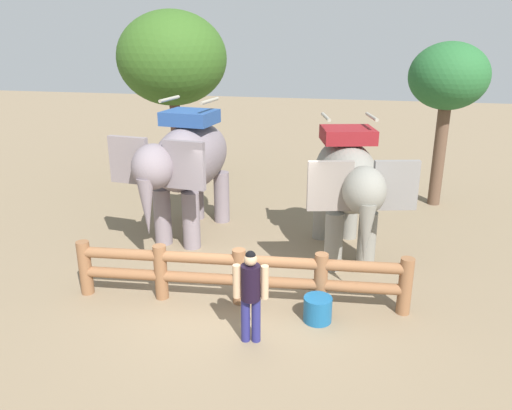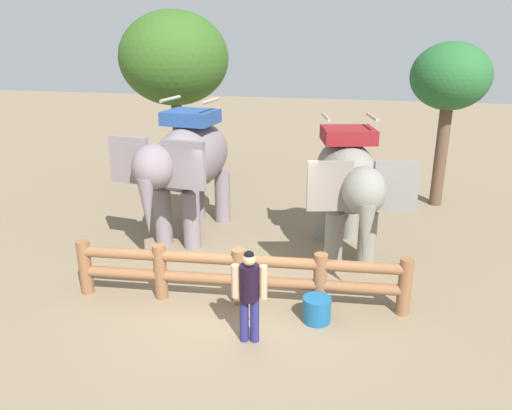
# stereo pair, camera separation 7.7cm
# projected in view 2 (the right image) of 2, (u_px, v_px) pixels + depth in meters

# --- Properties ---
(ground_plane) EXTENTS (60.00, 60.00, 0.00)m
(ground_plane) POSITION_uv_depth(u_px,v_px,m) (240.00, 300.00, 9.25)
(ground_plane) COLOR #806D53
(log_fence) EXTENTS (6.04, 0.75, 1.05)m
(log_fence) POSITION_uv_depth(u_px,v_px,m) (238.00, 273.00, 8.98)
(log_fence) COLOR brown
(log_fence) RESTS_ON ground
(elephant_near_left) EXTENTS (2.17, 3.85, 3.27)m
(elephant_near_left) POSITION_uv_depth(u_px,v_px,m) (188.00, 162.00, 11.64)
(elephant_near_left) COLOR gray
(elephant_near_left) RESTS_ON ground
(elephant_center) EXTENTS (2.31, 3.67, 3.07)m
(elephant_center) POSITION_uv_depth(u_px,v_px,m) (348.00, 181.00, 10.49)
(elephant_center) COLOR gray
(elephant_center) RESTS_ON ground
(tourist_woman_in_black) EXTENTS (0.55, 0.34, 1.57)m
(tourist_woman_in_black) POSITION_uv_depth(u_px,v_px,m) (249.00, 290.00, 7.75)
(tourist_woman_in_black) COLOR navy
(tourist_woman_in_black) RESTS_ON ground
(tree_far_left) EXTENTS (3.36, 3.36, 5.36)m
(tree_far_left) POSITION_uv_depth(u_px,v_px,m) (174.00, 59.00, 15.43)
(tree_far_left) COLOR brown
(tree_far_left) RESTS_ON ground
(tree_back_center) EXTENTS (2.09, 2.09, 4.47)m
(tree_back_center) POSITION_uv_depth(u_px,v_px,m) (450.00, 80.00, 13.27)
(tree_back_center) COLOR brown
(tree_back_center) RESTS_ON ground
(feed_bucket) EXTENTS (0.49, 0.49, 0.44)m
(feed_bucket) POSITION_uv_depth(u_px,v_px,m) (317.00, 309.00, 8.52)
(feed_bucket) COLOR #19598C
(feed_bucket) RESTS_ON ground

